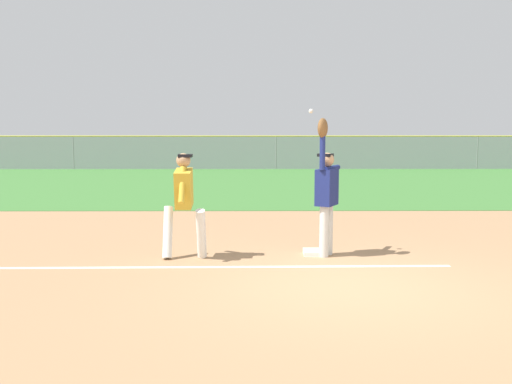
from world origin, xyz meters
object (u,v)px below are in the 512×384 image
first_base (315,252)px  fielder (326,189)px  parked_car_green (260,154)px  parked_car_tan (354,154)px  runner (184,198)px  baseball (311,111)px  parked_car_blue (168,154)px

first_base → fielder: size_ratio=0.17×
fielder → parked_car_green: bearing=-60.3°
parked_car_green → parked_car_tan: size_ratio=0.98×
runner → baseball: bearing=7.6°
runner → baseball: 2.52m
runner → baseball: baseball is taller
first_base → fielder: 1.10m
baseball → runner: bearing=-172.0°
fielder → parked_car_green: 24.92m
baseball → parked_car_tan: size_ratio=0.02×
parked_car_blue → parked_car_green: (5.50, 0.45, 0.00)m
first_base → runner: size_ratio=0.22×
parked_car_green → fielder: bearing=-91.0°
first_base → baseball: size_ratio=5.14×
runner → baseball: size_ratio=23.24×
first_base → parked_car_tan: 24.71m
baseball → parked_car_tan: baseball is taller
parked_car_green → runner: bearing=-96.3°
fielder → runner: fielder is taller
first_base → parked_car_green: (-0.55, 24.82, 0.63)m
first_base → baseball: 2.36m
baseball → parked_car_blue: baseball is taller
parked_car_blue → parked_car_tan: bearing=-5.6°
baseball → fielder: bearing=-21.3°
fielder → parked_car_tan: fielder is taller
runner → parked_car_tan: (7.19, 24.47, -0.32)m
first_base → baseball: (-0.09, 0.01, 2.36)m
fielder → baseball: baseball is taller
parked_car_green → first_base: bearing=-91.4°
parked_car_blue → parked_car_green: same height
runner → baseball: (2.07, 0.29, 1.40)m
fielder → parked_car_blue: size_ratio=0.50×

